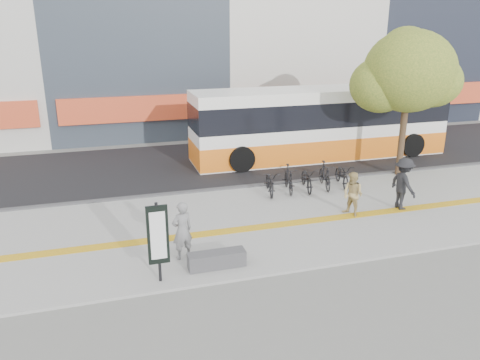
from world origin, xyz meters
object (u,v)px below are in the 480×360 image
object	(u,v)px
seated_woman	(182,230)
pedestrian_tan	(353,194)
pedestrian_dark	(403,184)
bus	(320,125)
bench	(217,260)
street_tree	(407,73)
signboard	(158,236)

from	to	relation	value
seated_woman	pedestrian_tan	xyz separation A→B (m)	(6.24, 1.47, -0.08)
seated_woman	pedestrian_dark	world-z (taller)	pedestrian_dark
pedestrian_tan	pedestrian_dark	distance (m)	2.05
bus	pedestrian_dark	distance (m)	7.41
bench	pedestrian_tan	size ratio (longest dim) A/B	1.03
pedestrian_dark	street_tree	bearing A→B (deg)	-35.04
pedestrian_tan	pedestrian_dark	size ratio (longest dim) A/B	0.82
street_tree	bench	bearing A→B (deg)	-148.38
pedestrian_tan	pedestrian_dark	bearing A→B (deg)	65.81
signboard	street_tree	xyz separation A→B (m)	(11.38, 6.33, 3.15)
pedestrian_tan	seated_woman	bearing A→B (deg)	-102.27
street_tree	pedestrian_tan	distance (m)	6.80
pedestrian_dark	pedestrian_tan	bearing A→B (deg)	88.14
signboard	street_tree	world-z (taller)	street_tree
signboard	seated_woman	world-z (taller)	signboard
signboard	pedestrian_tan	world-z (taller)	signboard
bench	pedestrian_dark	xyz separation A→B (m)	(7.48, 2.32, 0.73)
bench	street_tree	world-z (taller)	street_tree
bench	seated_woman	world-z (taller)	seated_woman
signboard	seated_woman	bearing A→B (deg)	54.18
bench	signboard	distance (m)	1.94
bench	pedestrian_tan	distance (m)	5.92
bench	bus	bearing A→B (deg)	51.43
street_tree	seated_woman	xyz separation A→B (m)	(-10.58, -5.22, -3.58)
street_tree	pedestrian_dark	xyz separation A→B (m)	(-2.30, -3.70, -3.48)
street_tree	pedestrian_tan	world-z (taller)	street_tree
bench	pedestrian_tan	xyz separation A→B (m)	(5.44, 2.27, 0.55)
bench	pedestrian_dark	size ratio (longest dim) A/B	0.84
signboard	pedestrian_dark	distance (m)	9.46
bus	pedestrian_tan	bearing A→B (deg)	-107.17
bus	pedestrian_tan	world-z (taller)	bus
signboard	pedestrian_dark	world-z (taller)	signboard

